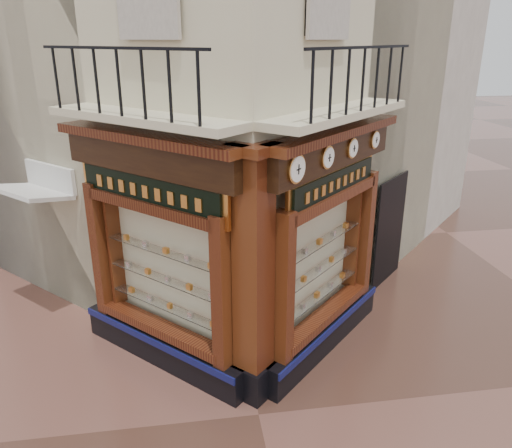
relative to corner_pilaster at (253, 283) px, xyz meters
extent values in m
plane|color=#452920|center=(0.00, -0.50, -1.95)|extent=(80.00, 80.00, 0.00)
cube|color=beige|center=(0.00, 5.66, 4.05)|extent=(11.31, 11.31, 12.00)
cube|color=beige|center=(-2.47, 8.13, 3.55)|extent=(11.31, 11.31, 11.00)
cube|color=beige|center=(2.47, 8.13, 3.55)|extent=(11.31, 11.31, 11.00)
cube|color=black|center=(-1.44, 1.04, -1.67)|extent=(2.72, 2.72, 0.55)
cube|color=#0E1246|center=(-1.57, 0.91, -1.46)|extent=(2.50, 2.50, 0.12)
cube|color=#37110A|center=(-0.45, 0.05, -0.17)|extent=(0.37, 0.37, 2.45)
cube|color=#37110A|center=(-2.43, 2.03, -0.17)|extent=(0.37, 0.37, 2.45)
cube|color=beige|center=(-1.20, 1.27, -0.20)|extent=(1.80, 1.80, 2.10)
cube|color=black|center=(-1.42, 1.05, 1.65)|extent=(2.69, 2.69, 0.50)
cube|color=#37110A|center=(-1.47, 1.00, 1.96)|extent=(2.86, 2.86, 0.14)
cube|color=black|center=(1.44, 1.04, -1.67)|extent=(2.72, 2.72, 0.55)
cube|color=#0E1246|center=(1.57, 0.91, -1.46)|extent=(2.50, 2.50, 0.12)
cube|color=#37110A|center=(0.45, 0.05, -0.17)|extent=(0.37, 0.37, 2.45)
cube|color=#37110A|center=(2.43, 2.03, -0.17)|extent=(0.37, 0.37, 2.45)
cube|color=beige|center=(1.20, 1.27, -0.20)|extent=(1.80, 1.80, 2.10)
cube|color=black|center=(1.42, 1.05, 1.65)|extent=(2.69, 2.69, 0.50)
cube|color=#37110A|center=(1.47, 1.00, 1.96)|extent=(2.86, 2.86, 0.14)
cube|color=black|center=(0.00, 0.00, -1.67)|extent=(0.78, 0.78, 0.55)
cube|color=#37110A|center=(0.00, 0.00, 0.25)|extent=(0.64, 0.64, 3.50)
cube|color=#37110A|center=(0.00, 0.00, 1.96)|extent=(0.85, 0.85, 0.14)
cube|color=beige|center=(-1.48, 0.99, 2.25)|extent=(2.97, 2.97, 0.12)
cube|color=black|center=(-1.72, 0.76, 3.20)|extent=(2.36, 2.36, 0.04)
cube|color=beige|center=(1.48, 0.99, 2.25)|extent=(2.97, 2.97, 0.12)
cube|color=black|center=(1.72, 0.76, 3.20)|extent=(2.36, 2.36, 0.04)
cylinder|color=gold|center=(0.58, -0.01, 1.67)|extent=(0.32, 0.32, 0.41)
cylinder|color=white|center=(0.60, -0.03, 1.67)|extent=(0.26, 0.26, 0.35)
cube|color=black|center=(0.61, -0.04, 1.67)|extent=(0.02, 0.02, 0.14)
cube|color=black|center=(0.61, -0.04, 1.67)|extent=(0.08, 0.08, 0.01)
cylinder|color=gold|center=(1.19, 0.60, 1.67)|extent=(0.28, 0.28, 0.35)
cylinder|color=white|center=(1.21, 0.58, 1.67)|extent=(0.23, 0.23, 0.30)
cube|color=black|center=(1.22, 0.57, 1.67)|extent=(0.02, 0.02, 0.12)
cube|color=black|center=(1.22, 0.57, 1.67)|extent=(0.07, 0.07, 0.01)
cylinder|color=gold|center=(1.77, 1.18, 1.67)|extent=(0.27, 0.27, 0.33)
cylinder|color=white|center=(1.79, 1.16, 1.67)|extent=(0.21, 0.21, 0.28)
cube|color=black|center=(1.80, 1.15, 1.67)|extent=(0.02, 0.02, 0.11)
cube|color=black|center=(1.80, 1.15, 1.67)|extent=(0.07, 0.07, 0.01)
cylinder|color=gold|center=(2.39, 1.79, 1.67)|extent=(0.25, 0.25, 0.31)
cylinder|color=white|center=(2.41, 1.77, 1.67)|extent=(0.20, 0.20, 0.27)
cube|color=black|center=(2.42, 1.76, 1.67)|extent=(0.02, 0.02, 0.10)
cube|color=black|center=(2.42, 1.76, 1.67)|extent=(0.06, 0.06, 0.01)
cube|color=gold|center=(-1.45, 1.03, 1.15)|extent=(2.27, 2.27, 0.61)
cube|color=black|center=(-1.48, 1.00, 1.15)|extent=(2.12, 2.12, 0.46)
cube|color=gold|center=(1.45, 1.03, 1.15)|extent=(1.99, 1.99, 0.53)
cube|color=black|center=(1.48, 1.00, 1.15)|extent=(1.85, 1.85, 0.40)
camera|label=1|loc=(-0.94, -6.40, 3.32)|focal=35.00mm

